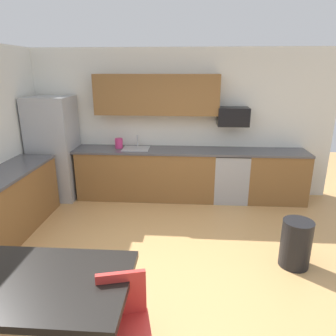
# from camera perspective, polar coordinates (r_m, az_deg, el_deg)

# --- Properties ---
(ground_plane) EXTENTS (12.00, 12.00, 0.00)m
(ground_plane) POSITION_cam_1_polar(r_m,az_deg,el_deg) (3.89, -1.07, -18.81)
(ground_plane) COLOR tan
(wall_back) EXTENTS (5.80, 0.10, 2.70)m
(wall_back) POSITION_cam_1_polar(r_m,az_deg,el_deg) (5.85, 1.12, 8.18)
(wall_back) COLOR silver
(wall_back) RESTS_ON ground
(cabinet_run_back) EXTENTS (2.50, 0.60, 0.90)m
(cabinet_run_back) POSITION_cam_1_polar(r_m,az_deg,el_deg) (5.78, -4.04, -1.19)
(cabinet_run_back) COLOR brown
(cabinet_run_back) RESTS_ON ground
(cabinet_run_back_right) EXTENTS (1.05, 0.60, 0.90)m
(cabinet_run_back_right) POSITION_cam_1_polar(r_m,az_deg,el_deg) (5.95, 19.27, -1.63)
(cabinet_run_back_right) COLOR brown
(cabinet_run_back_right) RESTS_ON ground
(cabinet_run_left) EXTENTS (0.60, 2.00, 0.90)m
(cabinet_run_left) POSITION_cam_1_polar(r_m,az_deg,el_deg) (5.05, -27.37, -6.10)
(cabinet_run_left) COLOR brown
(cabinet_run_left) RESTS_ON ground
(countertop_back) EXTENTS (4.80, 0.64, 0.04)m
(countertop_back) POSITION_cam_1_polar(r_m,az_deg,el_deg) (5.60, 0.92, 3.25)
(countertop_back) COLOR #4C4C51
(countertop_back) RESTS_ON cabinet_run_back
(countertop_left) EXTENTS (0.64, 2.00, 0.04)m
(countertop_left) POSITION_cam_1_polar(r_m,az_deg,el_deg) (4.90, -28.13, -1.04)
(countertop_left) COLOR #4C4C51
(countertop_left) RESTS_ON cabinet_run_left
(upper_cabinets_back) EXTENTS (2.20, 0.34, 0.70)m
(upper_cabinets_back) POSITION_cam_1_polar(r_m,az_deg,el_deg) (5.59, -2.11, 13.41)
(upper_cabinets_back) COLOR brown
(refrigerator) EXTENTS (0.76, 0.70, 1.87)m
(refrigerator) POSITION_cam_1_polar(r_m,az_deg,el_deg) (6.04, -20.29, 3.37)
(refrigerator) COLOR #9EA0A5
(refrigerator) RESTS_ON ground
(oven_range) EXTENTS (0.60, 0.60, 0.91)m
(oven_range) POSITION_cam_1_polar(r_m,az_deg,el_deg) (5.78, 11.39, -1.46)
(oven_range) COLOR #999BA0
(oven_range) RESTS_ON ground
(microwave) EXTENTS (0.54, 0.36, 0.32)m
(microwave) POSITION_cam_1_polar(r_m,az_deg,el_deg) (5.63, 11.93, 9.29)
(microwave) COLOR black
(sink_basin) EXTENTS (0.48, 0.40, 0.14)m
(sink_basin) POSITION_cam_1_polar(r_m,az_deg,el_deg) (5.69, -5.91, 2.96)
(sink_basin) COLOR #A5A8AD
(sink_basin) RESTS_ON countertop_back
(sink_faucet) EXTENTS (0.02, 0.02, 0.24)m
(sink_faucet) POSITION_cam_1_polar(r_m,az_deg,el_deg) (5.82, -5.66, 4.93)
(sink_faucet) COLOR #B2B5BA
(sink_faucet) RESTS_ON countertop_back
(dining_table) EXTENTS (1.40, 0.90, 0.78)m
(dining_table) POSITION_cam_1_polar(r_m,az_deg,el_deg) (2.74, -22.64, -19.68)
(dining_table) COLOR black
(dining_table) RESTS_ON ground
(chair_near_table) EXTENTS (0.49, 0.49, 0.85)m
(chair_near_table) POSITION_cam_1_polar(r_m,az_deg,el_deg) (2.63, -8.31, -26.09)
(chair_near_table) COLOR red
(chair_near_table) RESTS_ON ground
(trash_bin) EXTENTS (0.36, 0.36, 0.60)m
(trash_bin) POSITION_cam_1_polar(r_m,az_deg,el_deg) (4.16, 22.56, -12.78)
(trash_bin) COLOR black
(trash_bin) RESTS_ON ground
(kettle) EXTENTS (0.14, 0.14, 0.20)m
(kettle) POSITION_cam_1_polar(r_m,az_deg,el_deg) (5.76, -9.07, 4.47)
(kettle) COLOR #CC3372
(kettle) RESTS_ON countertop_back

